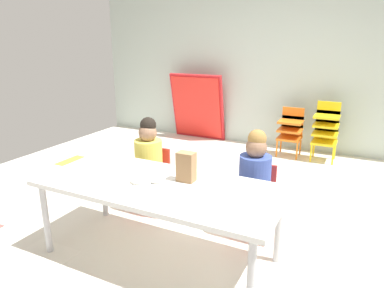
% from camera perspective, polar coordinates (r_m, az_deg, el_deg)
% --- Properties ---
extents(ground_plane, '(6.22, 4.91, 0.02)m').
position_cam_1_polar(ground_plane, '(3.51, 4.05, -10.77)').
color(ground_plane, silver).
extents(back_wall, '(6.22, 0.10, 2.42)m').
position_cam_1_polar(back_wall, '(5.48, 14.47, 12.01)').
color(back_wall, '#B2C1B7').
rests_on(back_wall, ground_plane).
extents(craft_table, '(1.79, 0.79, 0.61)m').
position_cam_1_polar(craft_table, '(2.58, -5.47, -7.39)').
color(craft_table, white).
rests_on(craft_table, ground_plane).
extents(seated_child_near_camera, '(0.32, 0.31, 0.92)m').
position_cam_1_polar(seated_child_near_camera, '(3.32, -7.01, -1.92)').
color(seated_child_near_camera, red).
rests_on(seated_child_near_camera, ground_plane).
extents(seated_child_middle_seat, '(0.32, 0.31, 0.92)m').
position_cam_1_polar(seated_child_middle_seat, '(2.90, 10.25, -4.78)').
color(seated_child_middle_seat, red).
rests_on(seated_child_middle_seat, ground_plane).
extents(kid_chair_orange_stack, '(0.32, 0.30, 0.68)m').
position_cam_1_polar(kid_chair_orange_stack, '(5.16, 15.79, 2.46)').
color(kid_chair_orange_stack, orange).
rests_on(kid_chair_orange_stack, ground_plane).
extents(kid_chair_yellow_stack, '(0.32, 0.30, 0.80)m').
position_cam_1_polar(kid_chair_yellow_stack, '(5.09, 20.99, 2.49)').
color(kid_chair_yellow_stack, yellow).
rests_on(kid_chair_yellow_stack, ground_plane).
extents(folded_activity_table, '(0.90, 0.29, 1.09)m').
position_cam_1_polar(folded_activity_table, '(5.80, 0.89, 6.04)').
color(folded_activity_table, red).
rests_on(folded_activity_table, ground_plane).
extents(paper_bag_brown, '(0.13, 0.09, 0.22)m').
position_cam_1_polar(paper_bag_brown, '(2.55, -0.95, -3.73)').
color(paper_bag_brown, '#9E754C').
rests_on(paper_bag_brown, craft_table).
extents(paper_plate_near_edge, '(0.18, 0.18, 0.01)m').
position_cam_1_polar(paper_plate_near_edge, '(2.57, -8.75, -6.30)').
color(paper_plate_near_edge, white).
rests_on(paper_plate_near_edge, craft_table).
extents(paper_plate_center_table, '(0.18, 0.18, 0.01)m').
position_cam_1_polar(paper_plate_center_table, '(2.79, -14.14, -4.75)').
color(paper_plate_center_table, white).
rests_on(paper_plate_center_table, craft_table).
extents(donut_powdered_on_plate, '(0.11, 0.11, 0.03)m').
position_cam_1_polar(donut_powdered_on_plate, '(2.56, -8.76, -5.90)').
color(donut_powdered_on_plate, white).
rests_on(donut_powdered_on_plate, craft_table).
extents(donut_powdered_loose, '(0.12, 0.12, 0.03)m').
position_cam_1_polar(donut_powdered_loose, '(2.58, -5.68, -5.79)').
color(donut_powdered_loose, white).
rests_on(donut_powdered_loose, craft_table).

